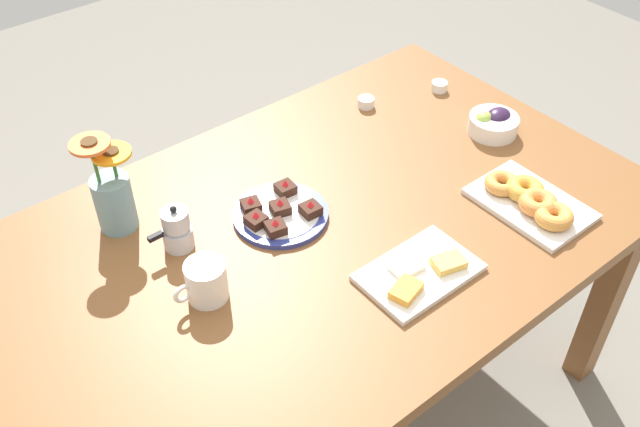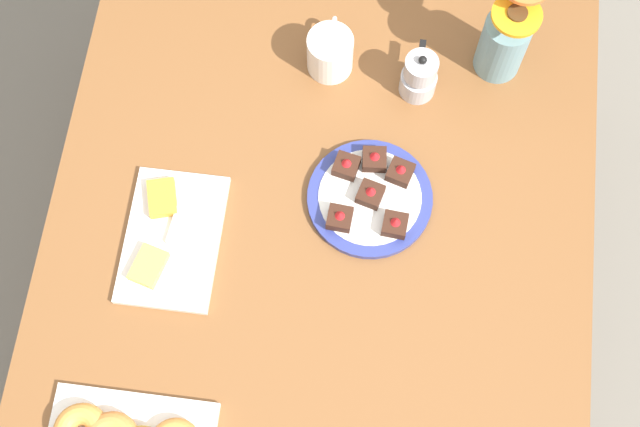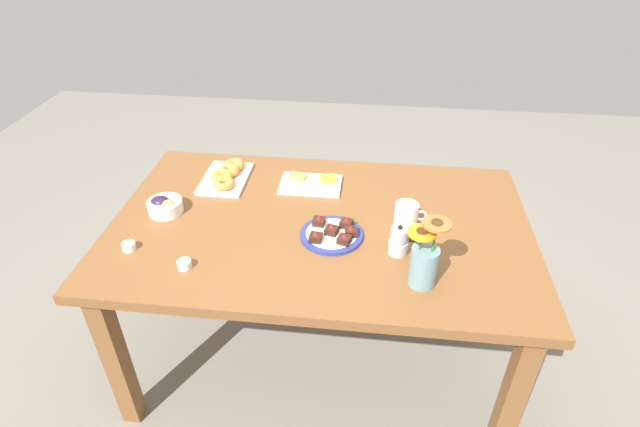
% 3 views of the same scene
% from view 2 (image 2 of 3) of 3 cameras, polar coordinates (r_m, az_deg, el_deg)
% --- Properties ---
extents(ground_plane, '(6.00, 6.00, 0.00)m').
position_cam_2_polar(ground_plane, '(2.34, -0.00, -6.59)').
color(ground_plane, slate).
extents(dining_table, '(1.60, 1.00, 0.74)m').
position_cam_2_polar(dining_table, '(1.71, -0.00, -1.44)').
color(dining_table, brown).
rests_on(dining_table, ground_plane).
extents(coffee_mug, '(0.12, 0.09, 0.09)m').
position_cam_2_polar(coffee_mug, '(1.73, 0.65, 10.29)').
color(coffee_mug, white).
rests_on(coffee_mug, dining_table).
extents(cheese_platter, '(0.26, 0.17, 0.03)m').
position_cam_2_polar(cheese_platter, '(1.63, -9.54, -1.51)').
color(cheese_platter, white).
rests_on(cheese_platter, dining_table).
extents(dessert_plate, '(0.23, 0.23, 0.05)m').
position_cam_2_polar(dessert_plate, '(1.64, 3.22, 1.11)').
color(dessert_plate, navy).
rests_on(dessert_plate, dining_table).
extents(flower_vase, '(0.13, 0.10, 0.25)m').
position_cam_2_polar(flower_vase, '(1.73, 11.74, 10.82)').
color(flower_vase, '#6B939E').
rests_on(flower_vase, dining_table).
extents(moka_pot, '(0.11, 0.07, 0.12)m').
position_cam_2_polar(moka_pot, '(1.71, 6.37, 8.72)').
color(moka_pot, '#B7B7BC').
rests_on(moka_pot, dining_table).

